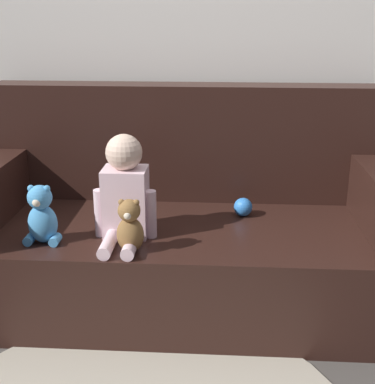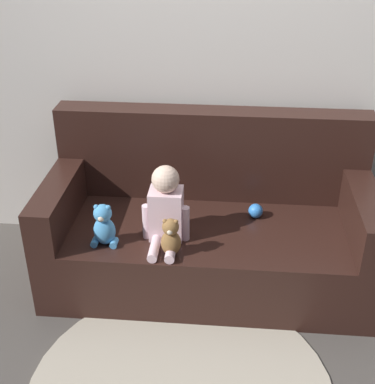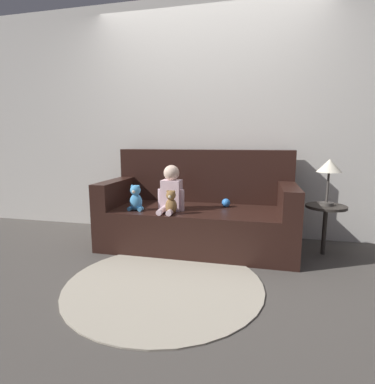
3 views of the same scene
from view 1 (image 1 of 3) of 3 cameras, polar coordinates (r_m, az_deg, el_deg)
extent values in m
plane|color=#4C4742|center=(2.61, -0.54, -11.42)|extent=(12.00, 12.00, 0.00)
cube|color=silver|center=(2.76, 0.21, 18.61)|extent=(8.00, 0.05, 2.60)
cube|color=black|center=(2.51, -0.55, -7.43)|extent=(1.89, 0.87, 0.41)
cube|color=black|center=(2.66, -0.04, 5.34)|extent=(1.89, 0.18, 0.57)
cube|color=silver|center=(2.26, -6.59, -1.05)|extent=(0.18, 0.15, 0.29)
sphere|color=beige|center=(2.19, -6.80, 4.21)|extent=(0.15, 0.15, 0.15)
cylinder|color=silver|center=(2.16, -8.45, -5.56)|extent=(0.05, 0.19, 0.05)
cylinder|color=silver|center=(2.14, -6.05, -5.65)|extent=(0.05, 0.19, 0.05)
cylinder|color=silver|center=(2.27, -9.31, -2.21)|extent=(0.05, 0.05, 0.20)
cylinder|color=silver|center=(2.23, -3.94, -2.37)|extent=(0.05, 0.05, 0.20)
ellipsoid|color=olive|center=(2.12, -6.12, -4.54)|extent=(0.11, 0.09, 0.15)
sphere|color=olive|center=(2.07, -6.25, -1.97)|extent=(0.09, 0.09, 0.09)
sphere|color=olive|center=(2.07, -7.07, -1.08)|extent=(0.02, 0.02, 0.02)
sphere|color=olive|center=(2.06, -5.49, -1.12)|extent=(0.02, 0.02, 0.02)
sphere|color=beige|center=(2.04, -6.41, -2.50)|extent=(0.03, 0.03, 0.03)
ellipsoid|color=#4C9EDB|center=(2.27, -15.18, -3.27)|extent=(0.12, 0.10, 0.16)
sphere|color=#4C9EDB|center=(2.22, -15.49, -0.55)|extent=(0.10, 0.10, 0.10)
sphere|color=#4C9EDB|center=(2.22, -16.37, 0.38)|extent=(0.03, 0.03, 0.03)
sphere|color=#4C9EDB|center=(2.20, -14.78, 0.35)|extent=(0.03, 0.03, 0.03)
sphere|color=beige|center=(2.19, -15.80, -1.08)|extent=(0.03, 0.03, 0.03)
cylinder|color=#4C9EDB|center=(2.29, -16.48, -4.85)|extent=(0.04, 0.06, 0.04)
cylinder|color=#4C9EDB|center=(2.25, -13.92, -4.98)|extent=(0.04, 0.06, 0.04)
sphere|color=#337FDB|center=(2.49, 5.95, -1.60)|extent=(0.09, 0.09, 0.09)
camera|label=2|loc=(0.88, -172.70, 43.24)|focal=50.00mm
camera|label=3|loc=(0.81, 146.95, -35.06)|focal=28.00mm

